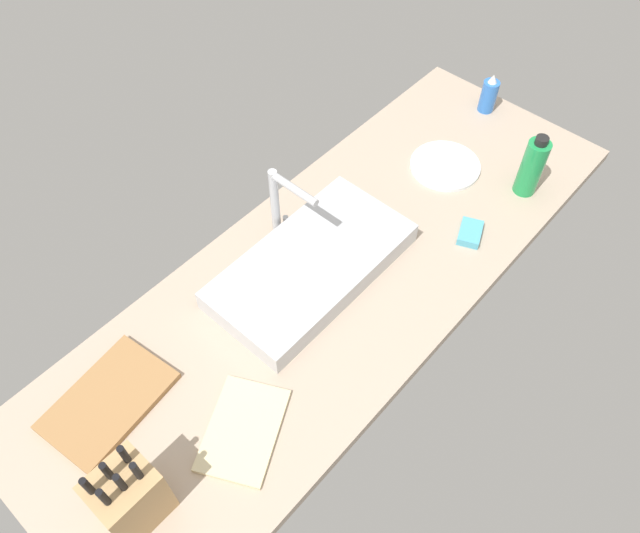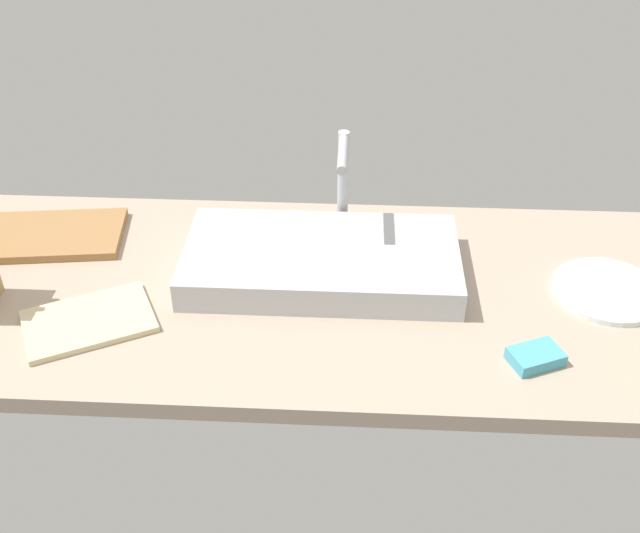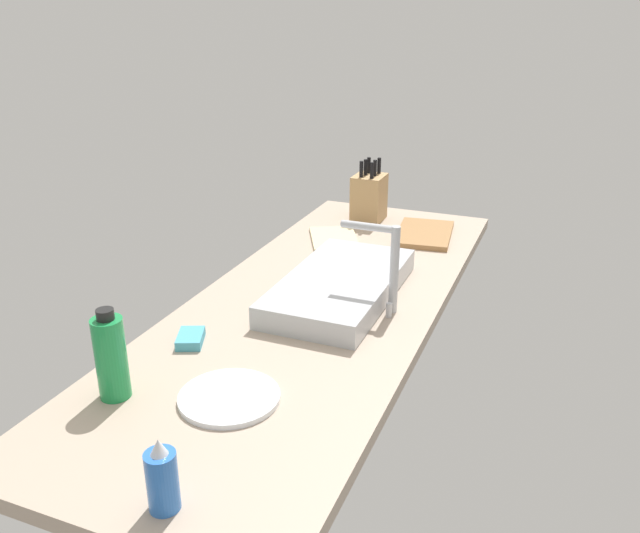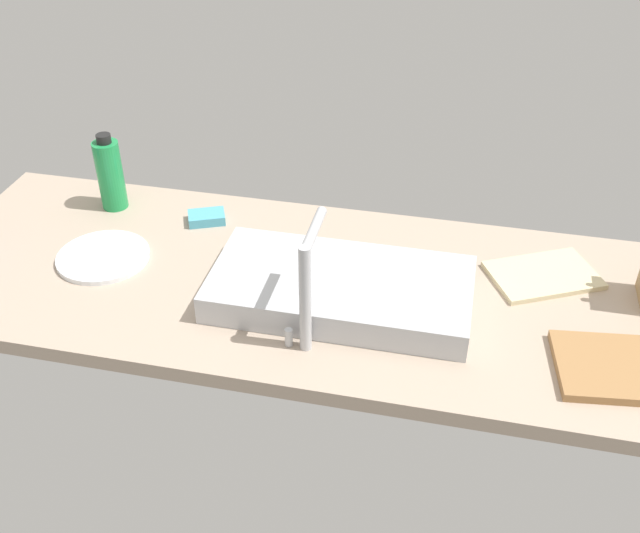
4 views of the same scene
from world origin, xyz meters
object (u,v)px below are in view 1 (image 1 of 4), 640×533
(soap_bottle, at_px, (489,95))
(dinner_plate, at_px, (445,166))
(cutting_board, at_px, (108,401))
(knife_block, at_px, (129,496))
(dish_sponge, at_px, (470,233))
(dish_towel, at_px, (243,430))
(water_bottle, at_px, (532,167))
(faucet, at_px, (281,201))
(sink_basin, at_px, (312,266))

(soap_bottle, relative_size, dinner_plate, 0.63)
(cutting_board, distance_m, soap_bottle, 1.48)
(knife_block, distance_m, dish_sponge, 1.09)
(dish_towel, bearing_deg, knife_block, 171.53)
(soap_bottle, height_order, dish_towel, soap_bottle)
(dish_towel, bearing_deg, dish_sponge, -4.27)
(soap_bottle, relative_size, dish_towel, 0.58)
(knife_block, height_order, dish_sponge, knife_block)
(water_bottle, height_order, dinner_plate, water_bottle)
(knife_block, relative_size, cutting_board, 0.80)
(water_bottle, xyz_separation_m, dish_towel, (-1.08, 0.08, -0.09))
(faucet, height_order, soap_bottle, faucet)
(knife_block, height_order, soap_bottle, knife_block)
(cutting_board, bearing_deg, sink_basin, -9.49)
(faucet, distance_m, dinner_plate, 0.58)
(faucet, distance_m, water_bottle, 0.73)
(sink_basin, bearing_deg, cutting_board, 170.51)
(sink_basin, distance_m, dish_towel, 0.47)
(dinner_plate, bearing_deg, water_bottle, -71.53)
(dish_towel, bearing_deg, soap_bottle, 8.86)
(cutting_board, height_order, dinner_plate, cutting_board)
(cutting_board, bearing_deg, faucet, 4.04)
(sink_basin, distance_m, water_bottle, 0.70)
(cutting_board, relative_size, dish_sponge, 3.22)
(sink_basin, xyz_separation_m, cutting_board, (-0.59, 0.10, -0.02))
(cutting_board, height_order, water_bottle, water_bottle)
(sink_basin, height_order, cutting_board, sink_basin)
(sink_basin, xyz_separation_m, dish_towel, (-0.43, -0.18, -0.03))
(cutting_board, height_order, dish_sponge, dish_sponge)
(cutting_board, distance_m, water_bottle, 1.29)
(sink_basin, bearing_deg, faucet, 74.59)
(dinner_plate, xyz_separation_m, dish_sponge, (-0.18, -0.21, 0.01))
(cutting_board, xyz_separation_m, dish_towel, (0.16, -0.28, -0.00))
(dinner_plate, distance_m, dish_sponge, 0.28)
(faucet, bearing_deg, dinner_plate, -18.48)
(sink_basin, xyz_separation_m, water_bottle, (0.65, -0.26, 0.06))
(water_bottle, relative_size, dinner_plate, 0.95)
(soap_bottle, height_order, water_bottle, water_bottle)
(faucet, bearing_deg, dish_sponge, -47.72)
(dish_sponge, bearing_deg, cutting_board, 160.76)
(soap_bottle, xyz_separation_m, dish_sponge, (-0.50, -0.27, -0.05))
(dinner_plate, xyz_separation_m, dish_towel, (-1.00, -0.15, 0.00))
(knife_block, distance_m, dinner_plate, 1.27)
(sink_basin, height_order, knife_block, knife_block)
(knife_block, bearing_deg, dish_towel, -8.33)
(sink_basin, distance_m, dinner_plate, 0.57)
(water_bottle, height_order, dish_towel, water_bottle)
(cutting_board, bearing_deg, knife_block, -113.06)
(faucet, relative_size, dish_sponge, 2.68)
(knife_block, relative_size, dish_towel, 1.00)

